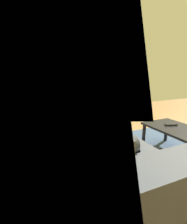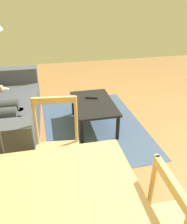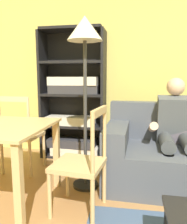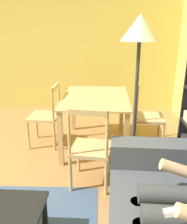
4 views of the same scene
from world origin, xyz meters
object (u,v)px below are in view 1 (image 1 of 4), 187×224
object	(u,v)px
tv_remote	(171,125)
couch	(88,150)
person_lounging	(94,133)
coffee_table	(179,132)

from	to	relation	value
tv_remote	couch	bearing A→B (deg)	-67.40
couch	tv_remote	xyz separation A→B (m)	(0.09, -1.31, 0.07)
couch	person_lounging	bearing A→B (deg)	170.14
couch	coffee_table	distance (m)	1.31
couch	tv_remote	distance (m)	1.32
person_lounging	tv_remote	bearing A→B (deg)	-76.12
person_lounging	tv_remote	xyz separation A→B (m)	(0.33, -1.35, -0.22)
person_lounging	coffee_table	world-z (taller)	person_lounging
couch	tv_remote	size ratio (longest dim) A/B	12.08
couch	coffee_table	bearing A→B (deg)	-92.51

